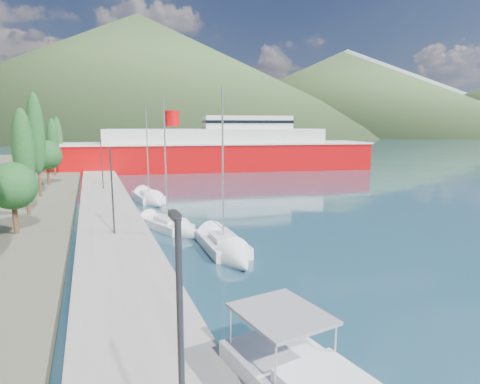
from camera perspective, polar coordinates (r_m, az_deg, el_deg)
name	(u,v)px	position (r m, az deg, el deg)	size (l,w,h in m)	color
ground	(124,153)	(134.21, -16.18, 5.42)	(1400.00, 1400.00, 0.00)	#1D4052
quay	(108,210)	(40.36, -18.27, -2.48)	(5.00, 88.00, 0.80)	gray
hills_far	(187,81)	(653.24, -7.54, 15.34)	(1480.00, 900.00, 180.00)	gray
hills_near	(205,83)	(403.05, -5.03, 15.13)	(1010.00, 520.00, 115.00)	#384F29
tree_row	(34,151)	(46.10, -27.20, 5.21)	(3.82, 63.63, 11.21)	#47301E
lamp_posts	(112,188)	(29.25, -17.72, 0.53)	(0.15, 45.03, 6.06)	#2D2D33
sailboat_near	(231,253)	(26.01, -1.36, -8.63)	(2.64, 8.23, 11.73)	silver
sailboat_mid	(178,229)	(32.30, -8.87, -5.22)	(4.73, 8.20, 11.47)	silver
sailboat_far	(153,200)	(44.83, -12.32, -1.18)	(3.30, 8.13, 11.64)	silver
ferry	(217,151)	(78.13, -3.29, 5.84)	(60.66, 22.22, 11.80)	#BB0608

